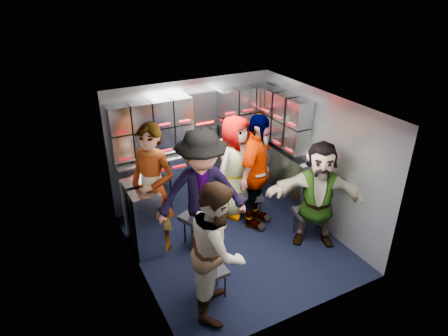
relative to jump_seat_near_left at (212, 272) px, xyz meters
name	(u,v)px	position (x,y,z in m)	size (l,w,h in m)	color
floor	(236,244)	(0.75, 0.75, -0.35)	(3.00, 3.00, 0.00)	black
wall_back	(193,143)	(0.75, 2.25, 0.70)	(2.80, 0.04, 2.10)	#949BA2
wall_left	(136,207)	(-0.65, 0.75, 0.70)	(0.04, 3.00, 2.10)	#949BA2
wall_right	(318,160)	(2.15, 0.75, 0.70)	(0.04, 3.00, 2.10)	#949BA2
ceiling	(238,107)	(0.75, 0.75, 1.75)	(2.80, 3.00, 0.02)	silver
cart_bank_back	(199,177)	(0.75, 2.04, 0.14)	(2.68, 0.38, 0.99)	#A1A7B1
cart_bank_left	(143,218)	(-0.44, 1.31, 0.14)	(0.38, 0.76, 0.99)	#A1A7B1
counter	(198,149)	(0.75, 2.04, 0.66)	(2.68, 0.42, 0.03)	#ADAFB4
locker_bank_back	(195,120)	(0.75, 2.10, 1.14)	(2.68, 0.28, 0.82)	#A1A7B1
locker_bank_right	(285,120)	(2.00, 1.45, 1.14)	(0.28, 1.00, 0.82)	#A1A7B1
right_cabinet	(284,178)	(2.00, 1.35, 0.15)	(0.28, 1.20, 1.00)	#A1A7B1
coffee_niche	(204,118)	(0.93, 2.16, 1.12)	(0.46, 0.16, 0.84)	black
red_latch_strip	(203,161)	(0.75, 1.84, 0.53)	(2.60, 0.02, 0.03)	#AE0A13
jump_seat_near_left	(212,272)	(0.00, 0.00, 0.00)	(0.35, 0.34, 0.40)	black
jump_seat_mid_left	(198,218)	(0.27, 1.01, 0.09)	(0.54, 0.53, 0.50)	black
jump_seat_center	(229,188)	(1.15, 1.70, 0.00)	(0.43, 0.42, 0.40)	black
jump_seat_mid_right	(249,197)	(1.26, 1.25, 0.05)	(0.47, 0.45, 0.45)	black
jump_seat_near_right	(307,214)	(1.80, 0.47, 0.02)	(0.42, 0.40, 0.42)	black
attendant_standing	(153,190)	(-0.27, 1.24, 0.59)	(0.69, 0.45, 1.88)	black
attendant_arc_a	(218,249)	(0.00, -0.18, 0.48)	(0.81, 0.63, 1.66)	black
attendant_arc_b	(202,195)	(0.27, 0.83, 0.57)	(1.20, 0.69, 1.85)	black
attendant_arc_c	(235,167)	(1.15, 1.52, 0.48)	(0.82, 0.53, 1.67)	black
attendant_arc_d	(256,173)	(1.26, 1.07, 0.55)	(1.06, 0.44, 1.81)	black
attendant_arc_e	(318,195)	(1.80, 0.29, 0.44)	(1.47, 0.47, 1.59)	black
bottle_left	(149,152)	(-0.07, 1.99, 0.81)	(0.07, 0.07, 0.26)	white
bottle_mid	(202,142)	(0.81, 1.99, 0.79)	(0.07, 0.07, 0.23)	white
bottle_right	(210,140)	(0.95, 1.99, 0.79)	(0.06, 0.06, 0.23)	white
cup_left	(140,159)	(-0.22, 1.98, 0.73)	(0.09, 0.09, 0.11)	tan
cup_right	(222,142)	(1.17, 1.98, 0.73)	(0.08, 0.08, 0.10)	tan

